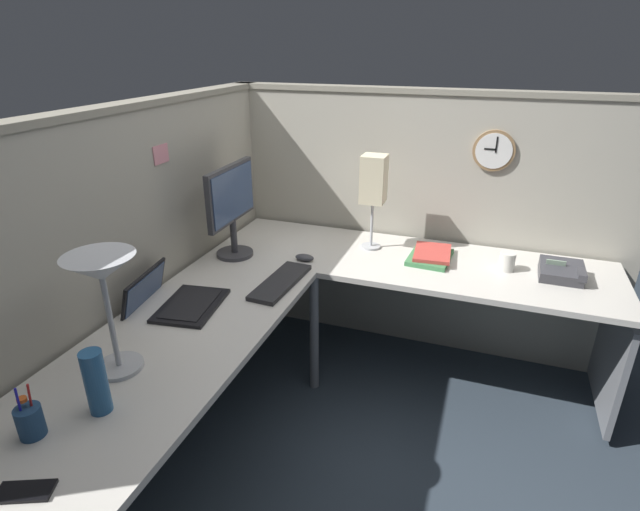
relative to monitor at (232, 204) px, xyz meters
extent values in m
plane|color=#2D3842|center=(-0.20, -0.64, -1.02)|extent=(6.80, 6.80, 0.00)
cube|color=#A8A393|center=(-0.57, 0.23, -0.25)|extent=(2.57, 0.10, 1.55)
cube|color=gray|center=(-0.57, 0.23, 0.54)|extent=(2.57, 0.12, 0.03)
cube|color=#A8A393|center=(0.67, -0.90, -0.25)|extent=(0.10, 2.37, 1.55)
cube|color=gray|center=(0.67, -0.90, 0.54)|extent=(0.12, 2.37, 0.03)
cube|color=beige|center=(-0.58, -0.17, -0.31)|extent=(2.35, 0.66, 0.03)
cube|color=beige|center=(0.27, -1.24, -0.31)|extent=(0.66, 1.49, 0.03)
cylinder|color=slate|center=(-0.04, -0.48, -0.67)|extent=(0.05, 0.05, 0.70)
cube|color=slate|center=(0.27, -1.97, -0.67)|extent=(0.58, 0.03, 0.60)
cylinder|color=#38383D|center=(0.00, 0.00, -0.28)|extent=(0.20, 0.20, 0.02)
cylinder|color=#38383D|center=(0.00, 0.00, -0.18)|extent=(0.04, 0.04, 0.20)
cube|color=#38383D|center=(0.00, 0.00, 0.06)|extent=(0.46, 0.04, 0.30)
cube|color=#384C72|center=(0.00, -0.02, 0.06)|extent=(0.42, 0.01, 0.26)
cube|color=black|center=(-0.58, -0.09, -0.29)|extent=(0.37, 0.29, 0.02)
cube|color=black|center=(-0.58, -0.09, -0.28)|extent=(0.31, 0.22, 0.00)
cube|color=black|center=(-0.61, 0.13, -0.25)|extent=(0.35, 0.12, 0.22)
cube|color=#384C72|center=(-0.61, 0.12, -0.25)|extent=(0.31, 0.10, 0.18)
cube|color=#232326|center=(-0.24, -0.38, -0.28)|extent=(0.44, 0.16, 0.02)
ellipsoid|color=#38383D|center=(0.06, -0.39, -0.28)|extent=(0.06, 0.10, 0.03)
cylinder|color=#B7BABF|center=(-1.05, -0.10, -0.29)|extent=(0.17, 0.17, 0.02)
cylinder|color=#B7BABF|center=(-1.05, -0.10, -0.09)|extent=(0.02, 0.02, 0.38)
cone|color=#B7BABF|center=(-1.05, -0.10, 0.11)|extent=(0.24, 0.24, 0.09)
cylinder|color=navy|center=(-1.41, -0.08, -0.24)|extent=(0.08, 0.08, 0.10)
cylinder|color=#1E1EB2|center=(-1.42, -0.07, -0.18)|extent=(0.01, 0.01, 0.13)
cylinder|color=#B21E1E|center=(-1.40, -0.09, -0.18)|extent=(0.01, 0.02, 0.13)
cylinder|color=#D8591E|center=(-1.41, -0.07, -0.17)|extent=(0.03, 0.03, 0.01)
cube|color=black|center=(-1.58, -0.23, -0.29)|extent=(0.12, 0.16, 0.01)
cylinder|color=#26598C|center=(-1.25, -0.20, -0.18)|extent=(0.07, 0.07, 0.22)
cube|color=#38383D|center=(0.28, -1.66, -0.26)|extent=(0.19, 0.20, 0.10)
cube|color=#8CA58C|center=(0.28, -1.63, -0.22)|extent=(0.01, 0.09, 0.04)
cube|color=#38383D|center=(0.28, -1.75, -0.24)|extent=(0.19, 0.04, 0.04)
cube|color=#3F7F4C|center=(0.30, -1.02, -0.28)|extent=(0.29, 0.23, 0.02)
cube|color=#BF3F38|center=(0.32, -1.03, -0.26)|extent=(0.27, 0.21, 0.02)
cylinder|color=#B7BABF|center=(0.36, -0.68, -0.29)|extent=(0.11, 0.11, 0.01)
cylinder|color=#B7BABF|center=(0.36, -0.68, -0.15)|extent=(0.02, 0.02, 0.27)
cube|color=beige|center=(0.36, -0.68, 0.11)|extent=(0.13, 0.13, 0.26)
cylinder|color=silver|center=(0.30, -1.41, -0.25)|extent=(0.08, 0.08, 0.10)
cylinder|color=olive|center=(0.61, -1.27, 0.25)|extent=(0.03, 0.22, 0.22)
cylinder|color=white|center=(0.60, -1.27, 0.25)|extent=(0.00, 0.19, 0.19)
cube|color=black|center=(0.59, -1.25, 0.26)|extent=(0.00, 0.06, 0.01)
cube|color=black|center=(0.59, -1.28, 0.29)|extent=(0.00, 0.01, 0.08)
cube|color=pink|center=(-0.30, 0.18, 0.31)|extent=(0.11, 0.00, 0.09)
camera|label=1|loc=(-2.21, -1.28, 0.80)|focal=27.84mm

